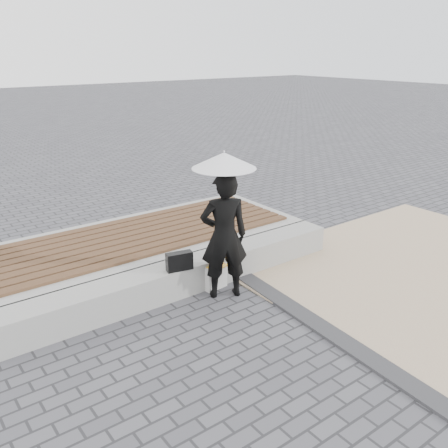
{
  "coord_description": "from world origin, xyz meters",
  "views": [
    {
      "loc": [
        -3.05,
        -3.41,
        3.09
      ],
      "look_at": [
        0.35,
        1.15,
        1.0
      ],
      "focal_mm": 38.63,
      "sensor_mm": 36.0,
      "label": 1
    }
  ],
  "objects": [
    {
      "name": "ground",
      "position": [
        0.0,
        0.0,
        0.0
      ],
      "size": [
        80.0,
        80.0,
        0.0
      ],
      "primitive_type": "plane",
      "color": "#4C4C51",
      "rests_on": "ground"
    },
    {
      "name": "edging_band",
      "position": [
        0.75,
        -0.5,
        0.02
      ],
      "size": [
        0.61,
        5.2,
        0.04
      ],
      "primitive_type": "cube",
      "rotation": [
        0.0,
        0.0,
        -0.07
      ],
      "color": "#323235",
      "rests_on": "ground"
    },
    {
      "name": "timber_platform",
      "position": [
        0.0,
        2.8,
        0.2
      ],
      "size": [
        5.0,
        2.0,
        0.4
      ],
      "primitive_type": "cube",
      "color": "#9D9D98",
      "rests_on": "ground"
    },
    {
      "name": "timber_decking",
      "position": [
        0.0,
        2.8,
        0.42
      ],
      "size": [
        4.6,
        1.6,
        0.04
      ],
      "primitive_type": null,
      "color": "brown",
      "rests_on": "timber_platform"
    },
    {
      "name": "seating_ledge",
      "position": [
        0.0,
        1.6,
        0.2
      ],
      "size": [
        5.0,
        0.45,
        0.4
      ],
      "primitive_type": "cube",
      "color": "gray",
      "rests_on": "ground"
    },
    {
      "name": "woman",
      "position": [
        0.35,
        1.15,
        0.83
      ],
      "size": [
        0.72,
        0.62,
        1.67
      ],
      "primitive_type": "imported",
      "rotation": [
        0.0,
        0.0,
        2.71
      ],
      "color": "black",
      "rests_on": "ground"
    },
    {
      "name": "canvas_tote",
      "position": [
        0.37,
        1.38,
        0.17
      ],
      "size": [
        0.34,
        0.18,
        0.34
      ],
      "primitive_type": "cube",
      "rotation": [
        0.0,
        0.0,
        0.12
      ],
      "color": "silver",
      "rests_on": "ground"
    },
    {
      "name": "handbag",
      "position": [
        -0.15,
        1.44,
        0.52
      ],
      "size": [
        0.36,
        0.19,
        0.24
      ],
      "primitive_type": "cube",
      "rotation": [
        0.0,
        0.0,
        -0.22
      ],
      "color": "black",
      "rests_on": "seating_ledge"
    },
    {
      "name": "parasol",
      "position": [
        0.35,
        1.15,
        1.81
      ],
      "size": [
        0.79,
        0.79,
        1.01
      ],
      "rotation": [
        0.0,
        0.0,
        -0.07
      ],
      "color": "#B9B9BF",
      "rests_on": "ground"
    },
    {
      "name": "magazine",
      "position": [
        0.37,
        1.33,
        0.35
      ],
      "size": [
        0.3,
        0.24,
        0.01
      ],
      "primitive_type": "cube",
      "rotation": [
        0.0,
        0.0,
        0.18
      ],
      "color": "#D3472E",
      "rests_on": "canvas_tote"
    }
  ]
}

